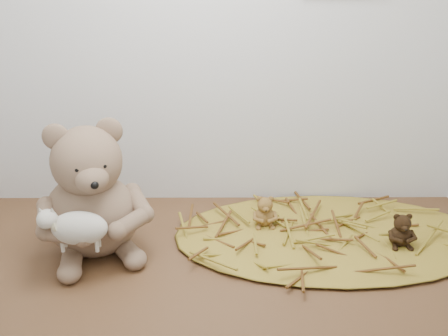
{
  "coord_description": "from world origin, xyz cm",
  "views": [
    {
      "loc": [
        3.81,
        -94.65,
        62.35
      ],
      "look_at": [
        4.3,
        1.8,
        20.3
      ],
      "focal_mm": 45.0,
      "sensor_mm": 36.0,
      "label": 1
    }
  ],
  "objects_px": {
    "main_teddy": "(89,189)",
    "toy_lamb": "(79,228)",
    "mini_teddy_tan": "(265,210)",
    "mini_teddy_brown": "(402,228)"
  },
  "relations": [
    {
      "from": "main_teddy",
      "to": "toy_lamb",
      "type": "height_order",
      "value": "main_teddy"
    },
    {
      "from": "mini_teddy_tan",
      "to": "mini_teddy_brown",
      "type": "relative_size",
      "value": 0.97
    },
    {
      "from": "main_teddy",
      "to": "mini_teddy_tan",
      "type": "height_order",
      "value": "main_teddy"
    },
    {
      "from": "mini_teddy_tan",
      "to": "mini_teddy_brown",
      "type": "bearing_deg",
      "value": -18.78
    },
    {
      "from": "main_teddy",
      "to": "mini_teddy_brown",
      "type": "xyz_separation_m",
      "value": [
        0.63,
        -0.0,
        -0.09
      ]
    },
    {
      "from": "main_teddy",
      "to": "mini_teddy_brown",
      "type": "distance_m",
      "value": 0.64
    },
    {
      "from": "mini_teddy_tan",
      "to": "toy_lamb",
      "type": "bearing_deg",
      "value": -154.02
    },
    {
      "from": "toy_lamb",
      "to": "mini_teddy_brown",
      "type": "height_order",
      "value": "toy_lamb"
    },
    {
      "from": "mini_teddy_brown",
      "to": "main_teddy",
      "type": "bearing_deg",
      "value": 179.29
    },
    {
      "from": "toy_lamb",
      "to": "main_teddy",
      "type": "bearing_deg",
      "value": 90.0
    }
  ]
}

